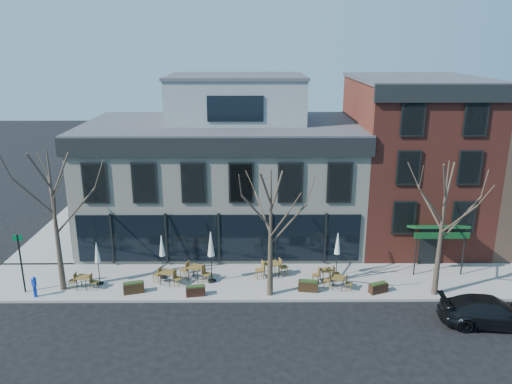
{
  "coord_description": "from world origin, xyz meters",
  "views": [
    {
      "loc": [
        2.05,
        -28.34,
        13.38
      ],
      "look_at": [
        2.28,
        2.0,
        4.21
      ],
      "focal_mm": 35.0,
      "sensor_mm": 36.0,
      "label": 1
    }
  ],
  "objects_px": {
    "parked_sedan": "(491,312)",
    "umbrella_0": "(97,255)",
    "cafe_set_0": "(83,281)",
    "call_box": "(34,286)"
  },
  "relations": [
    {
      "from": "parked_sedan",
      "to": "cafe_set_0",
      "type": "relative_size",
      "value": 2.83
    },
    {
      "from": "parked_sedan",
      "to": "umbrella_0",
      "type": "distance_m",
      "value": 20.82
    },
    {
      "from": "cafe_set_0",
      "to": "umbrella_0",
      "type": "bearing_deg",
      "value": 36.75
    },
    {
      "from": "parked_sedan",
      "to": "umbrella_0",
      "type": "height_order",
      "value": "umbrella_0"
    },
    {
      "from": "parked_sedan",
      "to": "cafe_set_0",
      "type": "height_order",
      "value": "parked_sedan"
    },
    {
      "from": "call_box",
      "to": "umbrella_0",
      "type": "height_order",
      "value": "umbrella_0"
    },
    {
      "from": "cafe_set_0",
      "to": "umbrella_0",
      "type": "xyz_separation_m",
      "value": [
        0.73,
        0.55,
        1.35
      ]
    },
    {
      "from": "call_box",
      "to": "umbrella_0",
      "type": "xyz_separation_m",
      "value": [
        3.04,
        1.48,
        1.16
      ]
    },
    {
      "from": "cafe_set_0",
      "to": "umbrella_0",
      "type": "relative_size",
      "value": 0.68
    },
    {
      "from": "parked_sedan",
      "to": "cafe_set_0",
      "type": "bearing_deg",
      "value": 85.34
    }
  ]
}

